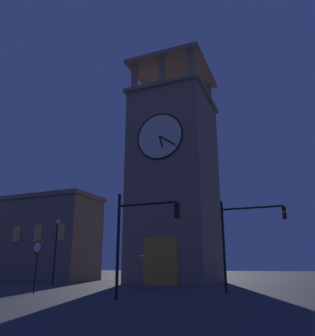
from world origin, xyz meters
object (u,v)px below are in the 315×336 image
at_px(adjacent_wing_building, 16,239).
at_px(traffic_signal_mid, 244,230).
at_px(street_lamp, 56,239).
at_px(no_horn_sign, 37,251).
at_px(traffic_signal_near, 138,228).
at_px(clocktower, 175,181).

xyz_separation_m(adjacent_wing_building, traffic_signal_mid, (-29.72, 11.13, -1.17)).
distance_m(adjacent_wing_building, traffic_signal_mid, 31.76).
height_order(street_lamp, no_horn_sign, street_lamp).
height_order(traffic_signal_mid, no_horn_sign, traffic_signal_mid).
height_order(adjacent_wing_building, traffic_signal_near, adjacent_wing_building).
xyz_separation_m(clocktower, traffic_signal_mid, (-8.13, 10.33, -6.41)).
bearing_deg(street_lamp, traffic_signal_near, 143.32).
xyz_separation_m(clocktower, traffic_signal_near, (-3.87, 16.61, -6.76)).
distance_m(traffic_signal_near, traffic_signal_mid, 7.59).
xyz_separation_m(adjacent_wing_building, street_lamp, (-12.72, 7.92, -0.99)).
bearing_deg(adjacent_wing_building, no_horn_sign, 138.18).
bearing_deg(clocktower, traffic_signal_mid, 128.20).
height_order(clocktower, adjacent_wing_building, clocktower).
height_order(traffic_signal_mid, street_lamp, street_lamp).
xyz_separation_m(traffic_signal_mid, street_lamp, (17.00, -3.21, 0.18)).
height_order(adjacent_wing_building, no_horn_sign, adjacent_wing_building).
height_order(clocktower, no_horn_sign, clocktower).
relative_size(clocktower, traffic_signal_near, 4.86).
bearing_deg(no_horn_sign, traffic_signal_near, 170.55).
relative_size(traffic_signal_mid, no_horn_sign, 1.84).
bearing_deg(no_horn_sign, street_lamp, -57.01).
xyz_separation_m(street_lamp, no_horn_sign, (-5.36, 8.26, -1.49)).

